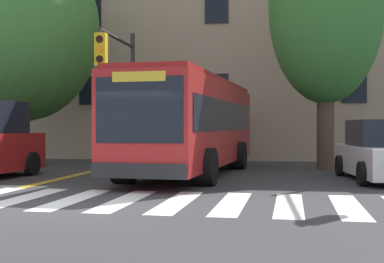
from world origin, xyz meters
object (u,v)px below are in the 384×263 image
city_bus (192,123)px  car_white_far_lane (382,153)px  traffic_light_overhead (120,75)px  street_tree_curbside_large (326,8)px  street_tree_curbside_small (22,30)px

city_bus → car_white_far_lane: city_bus is taller
city_bus → traffic_light_overhead: bearing=-179.0°
street_tree_curbside_large → car_white_far_lane: bearing=-70.4°
city_bus → street_tree_curbside_small: street_tree_curbside_small is taller
traffic_light_overhead → street_tree_curbside_small: (-5.07, 2.86, 2.17)m
city_bus → street_tree_curbside_large: bearing=30.8°
traffic_light_overhead → street_tree_curbside_large: street_tree_curbside_large is taller
city_bus → street_tree_curbside_large: (4.50, 2.68, 4.24)m
street_tree_curbside_small → car_white_far_lane: bearing=-16.3°
car_white_far_lane → street_tree_curbside_large: bearing=109.6°
car_white_far_lane → city_bus: bearing=169.3°
city_bus → street_tree_curbside_small: (-7.55, 2.81, 3.82)m
car_white_far_lane → street_tree_curbside_large: street_tree_curbside_large is taller
street_tree_curbside_large → street_tree_curbside_small: bearing=179.4°
car_white_far_lane → traffic_light_overhead: size_ratio=0.98×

